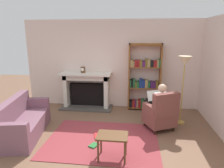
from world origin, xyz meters
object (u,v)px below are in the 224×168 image
Objects in this scene: fireplace at (87,89)px; mantel_clock at (83,70)px; side_table at (112,139)px; floor_lamp at (184,67)px; sofa_floral at (23,122)px; armchair_reading at (161,113)px; seated_reader at (159,104)px; bookshelf at (145,79)px.

mantel_clock is at bearing -126.43° from fireplace.
side_table is (1.20, -2.55, -0.81)m from mantel_clock.
side_table is at bearing -131.47° from floor_lamp.
armchair_reading is at bearing -88.56° from sofa_floral.
sofa_floral is (-3.15, -0.65, -0.10)m from armchair_reading.
sofa_floral is (-0.94, -1.89, -0.90)m from mantel_clock.
armchair_reading is 1.73× the size of side_table.
seated_reader is 0.63× the size of sofa_floral.
armchair_reading is 1.65m from side_table.
bookshelf is (1.85, 0.14, -0.28)m from mantel_clock.
mantel_clock is 0.16× the size of seated_reader.
fireplace is at bearing -59.28° from armchair_reading.
fireplace is 1.39× the size of seated_reader.
mantel_clock reaches higher than side_table.
bookshelf is at bearing 76.24° from side_table.
armchair_reading is (2.21, -1.24, -0.79)m from mantel_clock.
bookshelf is at bearing -103.61° from seated_reader.
side_table is (1.12, -2.65, -0.19)m from fireplace.
seated_reader is (2.08, -1.24, 0.03)m from fireplace.
seated_reader is at bearing -148.85° from floor_lamp.
mantel_clock is at bearing -56.40° from armchair_reading.
fireplace is 8.77× the size of mantel_clock.
bookshelf is 1.40m from floor_lamp.
sofa_floral reaches higher than side_table.
fireplace is at bearing 162.07° from floor_lamp.
sofa_floral is 4.04m from floor_lamp.
bookshelf is 1.52m from armchair_reading.
seated_reader reaches higher than armchair_reading.
floor_lamp reaches higher than armchair_reading.
side_table is at bearing -64.85° from mantel_clock.
bookshelf is at bearing 1.07° from fireplace.
bookshelf is at bearing 135.34° from floor_lamp.
sofa_floral is 2.23m from side_table.
sofa_floral is (-1.01, -1.99, -0.27)m from fireplace.
floor_lamp is (0.61, 0.37, 0.86)m from seated_reader.
floor_lamp is at bearing -44.66° from bookshelf.
bookshelf is 2.81m from side_table.
sofa_floral is (-2.79, -2.02, -0.62)m from bookshelf.
armchair_reading is at bearing -75.42° from bookshelf.
armchair_reading is at bearing -32.20° from fireplace.
bookshelf is at bearing -102.50° from armchair_reading.
mantel_clock is 0.10× the size of floor_lamp.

